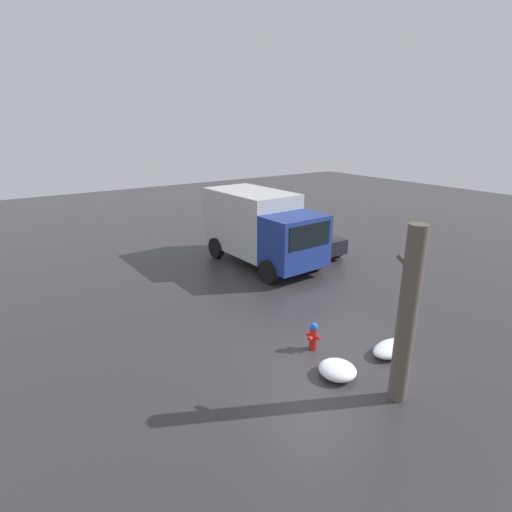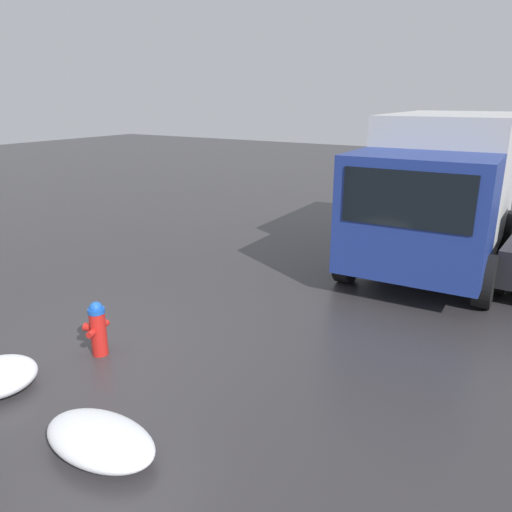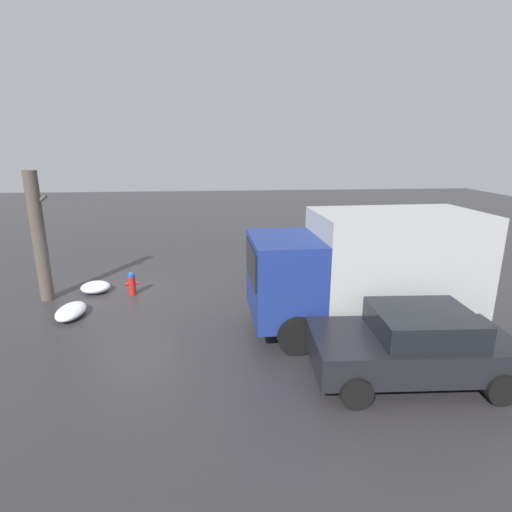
# 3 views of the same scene
# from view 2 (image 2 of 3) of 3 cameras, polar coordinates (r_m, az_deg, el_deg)

# --- Properties ---
(ground_plane) EXTENTS (60.00, 60.00, 0.00)m
(ground_plane) POSITION_cam_2_polar(r_m,az_deg,el_deg) (7.19, -17.32, -10.63)
(ground_plane) COLOR #333033
(fire_hydrant) EXTENTS (0.42, 0.32, 0.76)m
(fire_hydrant) POSITION_cam_2_polar(r_m,az_deg,el_deg) (7.02, -17.64, -7.81)
(fire_hydrant) COLOR red
(fire_hydrant) RESTS_ON ground_plane
(delivery_truck) EXTENTS (5.74, 2.81, 2.99)m
(delivery_truck) POSITION_cam_2_polar(r_m,az_deg,el_deg) (10.81, 20.49, 7.61)
(delivery_truck) COLOR navy
(delivery_truck) RESTS_ON ground_plane
(snow_pile_by_hydrant) EXTENTS (0.72, 1.29, 0.31)m
(snow_pile_by_hydrant) POSITION_cam_2_polar(r_m,az_deg,el_deg) (5.37, -17.41, -19.37)
(snow_pile_by_hydrant) COLOR white
(snow_pile_by_hydrant) RESTS_ON ground_plane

